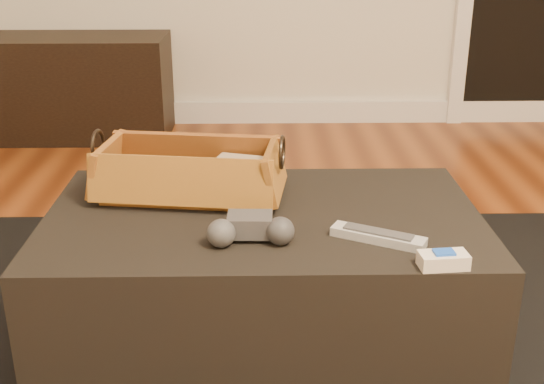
{
  "coord_description": "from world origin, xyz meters",
  "views": [
    {
      "loc": [
        -0.25,
        -1.0,
        1.06
      ],
      "look_at": [
        -0.22,
        0.42,
        0.49
      ],
      "focal_mm": 45.0,
      "sensor_mm": 36.0,
      "label": 1
    }
  ],
  "objects_px": {
    "media_cabinet": "(40,87)",
    "silver_remote": "(378,236)",
    "wicker_basket": "(190,174)",
    "game_controller": "(250,229)",
    "cream_gadget": "(443,260)",
    "ottoman": "(264,293)",
    "tv_remote": "(179,186)"
  },
  "relations": [
    {
      "from": "media_cabinet",
      "to": "silver_remote",
      "type": "relative_size",
      "value": 6.67
    },
    {
      "from": "wicker_basket",
      "to": "game_controller",
      "type": "xyz_separation_m",
      "value": [
        0.15,
        -0.27,
        -0.02
      ]
    },
    {
      "from": "silver_remote",
      "to": "cream_gadget",
      "type": "distance_m",
      "value": 0.16
    },
    {
      "from": "media_cabinet",
      "to": "silver_remote",
      "type": "height_order",
      "value": "media_cabinet"
    },
    {
      "from": "wicker_basket",
      "to": "game_controller",
      "type": "height_order",
      "value": "wicker_basket"
    },
    {
      "from": "game_controller",
      "to": "ottoman",
      "type": "bearing_deg",
      "value": 79.86
    },
    {
      "from": "cream_gadget",
      "to": "game_controller",
      "type": "bearing_deg",
      "value": 162.48
    },
    {
      "from": "media_cabinet",
      "to": "cream_gadget",
      "type": "relative_size",
      "value": 13.45
    },
    {
      "from": "ottoman",
      "to": "wicker_basket",
      "type": "distance_m",
      "value": 0.34
    },
    {
      "from": "tv_remote",
      "to": "wicker_basket",
      "type": "xyz_separation_m",
      "value": [
        0.02,
        0.01,
        0.03
      ]
    },
    {
      "from": "tv_remote",
      "to": "media_cabinet",
      "type": "bearing_deg",
      "value": 117.33
    },
    {
      "from": "tv_remote",
      "to": "silver_remote",
      "type": "bearing_deg",
      "value": -28.16
    },
    {
      "from": "media_cabinet",
      "to": "tv_remote",
      "type": "distance_m",
      "value": 2.19
    },
    {
      "from": "ottoman",
      "to": "cream_gadget",
      "type": "bearing_deg",
      "value": -37.98
    },
    {
      "from": "game_controller",
      "to": "cream_gadget",
      "type": "xyz_separation_m",
      "value": [
        0.37,
        -0.12,
        -0.01
      ]
    },
    {
      "from": "ottoman",
      "to": "wicker_basket",
      "type": "xyz_separation_m",
      "value": [
        -0.18,
        0.12,
        0.26
      ]
    },
    {
      "from": "wicker_basket",
      "to": "silver_remote",
      "type": "xyz_separation_m",
      "value": [
        0.42,
        -0.27,
        -0.04
      ]
    },
    {
      "from": "media_cabinet",
      "to": "ottoman",
      "type": "bearing_deg",
      "value": -61.02
    },
    {
      "from": "silver_remote",
      "to": "cream_gadget",
      "type": "relative_size",
      "value": 2.02
    },
    {
      "from": "game_controller",
      "to": "tv_remote",
      "type": "bearing_deg",
      "value": 124.4
    },
    {
      "from": "ottoman",
      "to": "cream_gadget",
      "type": "xyz_separation_m",
      "value": [
        0.35,
        -0.27,
        0.23
      ]
    },
    {
      "from": "game_controller",
      "to": "cream_gadget",
      "type": "relative_size",
      "value": 1.89
    },
    {
      "from": "silver_remote",
      "to": "cream_gadget",
      "type": "bearing_deg",
      "value": -48.22
    },
    {
      "from": "wicker_basket",
      "to": "cream_gadget",
      "type": "height_order",
      "value": "wicker_basket"
    },
    {
      "from": "media_cabinet",
      "to": "cream_gadget",
      "type": "bearing_deg",
      "value": -57.46
    },
    {
      "from": "media_cabinet",
      "to": "tv_remote",
      "type": "height_order",
      "value": "media_cabinet"
    },
    {
      "from": "media_cabinet",
      "to": "ottoman",
      "type": "relative_size",
      "value": 1.32
    },
    {
      "from": "tv_remote",
      "to": "cream_gadget",
      "type": "xyz_separation_m",
      "value": [
        0.55,
        -0.37,
        -0.01
      ]
    },
    {
      "from": "game_controller",
      "to": "cream_gadget",
      "type": "distance_m",
      "value": 0.39
    },
    {
      "from": "wicker_basket",
      "to": "cream_gadget",
      "type": "xyz_separation_m",
      "value": [
        0.53,
        -0.39,
        -0.04
      ]
    },
    {
      "from": "silver_remote",
      "to": "cream_gadget",
      "type": "xyz_separation_m",
      "value": [
        0.11,
        -0.12,
        0.01
      ]
    },
    {
      "from": "wicker_basket",
      "to": "ottoman",
      "type": "bearing_deg",
      "value": -33.31
    }
  ]
}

